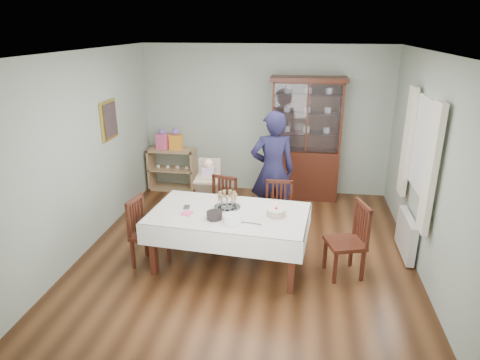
% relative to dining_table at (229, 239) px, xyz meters
% --- Properties ---
extents(floor, '(5.00, 5.00, 0.00)m').
position_rel_dining_table_xyz_m(floor, '(0.19, 0.33, -0.38)').
color(floor, '#593319').
rests_on(floor, ground).
extents(room_shell, '(5.00, 5.00, 5.00)m').
position_rel_dining_table_xyz_m(room_shell, '(0.19, 0.86, 1.32)').
color(room_shell, '#9EAA99').
rests_on(room_shell, floor).
extents(dining_table, '(2.09, 1.32, 0.76)m').
position_rel_dining_table_xyz_m(dining_table, '(0.00, 0.00, 0.00)').
color(dining_table, '#401610').
rests_on(dining_table, floor).
extents(china_cabinet, '(1.30, 0.48, 2.18)m').
position_rel_dining_table_xyz_m(china_cabinet, '(0.94, 2.59, 0.74)').
color(china_cabinet, '#401610').
rests_on(china_cabinet, floor).
extents(sideboard, '(0.90, 0.38, 0.80)m').
position_rel_dining_table_xyz_m(sideboard, '(-1.56, 2.61, 0.02)').
color(sideboard, tan).
rests_on(sideboard, floor).
extents(picture_frame, '(0.04, 0.48, 0.58)m').
position_rel_dining_table_xyz_m(picture_frame, '(-2.03, 1.13, 1.27)').
color(picture_frame, gold).
rests_on(picture_frame, room_shell).
extents(window, '(0.04, 1.02, 1.22)m').
position_rel_dining_table_xyz_m(window, '(2.41, 0.63, 1.17)').
color(window, white).
rests_on(window, room_shell).
extents(curtain_left, '(0.07, 0.30, 1.55)m').
position_rel_dining_table_xyz_m(curtain_left, '(2.35, 0.01, 1.07)').
color(curtain_left, silver).
rests_on(curtain_left, room_shell).
extents(curtain_right, '(0.07, 0.30, 1.55)m').
position_rel_dining_table_xyz_m(curtain_right, '(2.35, 1.25, 1.07)').
color(curtain_right, silver).
rests_on(curtain_right, room_shell).
extents(radiator, '(0.10, 0.80, 0.55)m').
position_rel_dining_table_xyz_m(radiator, '(2.35, 0.63, -0.08)').
color(radiator, white).
rests_on(radiator, floor).
extents(chair_far_left, '(0.50, 0.50, 0.92)m').
position_rel_dining_table_xyz_m(chair_far_left, '(-0.27, 0.76, -0.11)').
color(chair_far_left, '#401610').
rests_on(chair_far_left, floor).
extents(chair_far_right, '(0.42, 0.42, 0.90)m').
position_rel_dining_table_xyz_m(chair_far_right, '(0.59, 0.73, -0.12)').
color(chair_far_right, '#401610').
rests_on(chair_far_right, floor).
extents(chair_end_left, '(0.47, 0.47, 0.92)m').
position_rel_dining_table_xyz_m(chair_end_left, '(-1.04, -0.13, -0.11)').
color(chair_end_left, '#401610').
rests_on(chair_end_left, floor).
extents(chair_end_right, '(0.54, 0.54, 0.96)m').
position_rel_dining_table_xyz_m(chair_end_right, '(1.49, -0.01, -0.10)').
color(chair_end_right, '#401610').
rests_on(chair_end_right, floor).
extents(woman, '(0.75, 0.58, 1.84)m').
position_rel_dining_table_xyz_m(woman, '(0.46, 1.25, 0.54)').
color(woman, black).
rests_on(woman, floor).
extents(high_chair, '(0.48, 0.48, 1.06)m').
position_rel_dining_table_xyz_m(high_chair, '(-0.54, 1.26, 0.03)').
color(high_chair, black).
rests_on(high_chair, floor).
extents(champagne_tray, '(0.35, 0.35, 0.21)m').
position_rel_dining_table_xyz_m(champagne_tray, '(-0.04, 0.14, 0.44)').
color(champagne_tray, silver).
rests_on(champagne_tray, dining_table).
extents(birthday_cake, '(0.27, 0.27, 0.19)m').
position_rel_dining_table_xyz_m(birthday_cake, '(0.60, -0.04, 0.43)').
color(birthday_cake, white).
rests_on(birthday_cake, dining_table).
extents(plate_stack_dark, '(0.24, 0.24, 0.09)m').
position_rel_dining_table_xyz_m(plate_stack_dark, '(-0.14, -0.21, 0.42)').
color(plate_stack_dark, black).
rests_on(plate_stack_dark, dining_table).
extents(plate_stack_white, '(0.27, 0.27, 0.10)m').
position_rel_dining_table_xyz_m(plate_stack_white, '(0.10, -0.28, 0.42)').
color(plate_stack_white, white).
rests_on(plate_stack_white, dining_table).
extents(napkin_stack, '(0.16, 0.16, 0.02)m').
position_rel_dining_table_xyz_m(napkin_stack, '(-0.51, -0.12, 0.38)').
color(napkin_stack, '#FF5D95').
rests_on(napkin_stack, dining_table).
extents(cutlery, '(0.12, 0.16, 0.01)m').
position_rel_dining_table_xyz_m(cutlery, '(-0.60, 0.08, 0.38)').
color(cutlery, silver).
rests_on(cutlery, dining_table).
extents(cake_knife, '(0.30, 0.08, 0.01)m').
position_rel_dining_table_xyz_m(cake_knife, '(0.30, -0.28, 0.38)').
color(cake_knife, silver).
rests_on(cake_knife, dining_table).
extents(gift_bag_pink, '(0.24, 0.19, 0.39)m').
position_rel_dining_table_xyz_m(gift_bag_pink, '(-1.72, 2.59, 0.59)').
color(gift_bag_pink, '#FF5D95').
rests_on(gift_bag_pink, sideboard).
extents(gift_bag_orange, '(0.23, 0.16, 0.41)m').
position_rel_dining_table_xyz_m(gift_bag_orange, '(-1.45, 2.59, 0.60)').
color(gift_bag_orange, orange).
rests_on(gift_bag_orange, sideboard).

